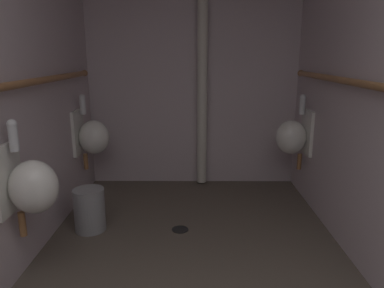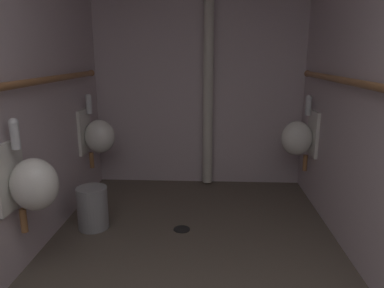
% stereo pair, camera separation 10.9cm
% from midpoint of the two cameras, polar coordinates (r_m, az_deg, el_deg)
% --- Properties ---
extents(floor, '(2.41, 3.87, 0.08)m').
position_cam_midpoint_polar(floor, '(2.58, 0.88, -21.00)').
color(floor, brown).
rests_on(floor, ground).
extents(wall_back, '(2.41, 0.06, 2.58)m').
position_cam_midpoint_polar(wall_back, '(4.02, 1.92, 11.85)').
color(wall_back, beige).
rests_on(wall_back, ground).
extents(urinal_left_mid, '(0.32, 0.30, 0.76)m').
position_cam_midpoint_polar(urinal_left_mid, '(2.48, -22.96, -5.67)').
color(urinal_left_mid, silver).
extents(urinal_left_far, '(0.32, 0.30, 0.76)m').
position_cam_midpoint_polar(urinal_left_far, '(3.72, -13.89, 1.35)').
color(urinal_left_far, silver).
extents(urinal_right_mid, '(0.32, 0.30, 0.76)m').
position_cam_midpoint_polar(urinal_right_mid, '(3.69, 17.38, 1.03)').
color(urinal_right_mid, silver).
extents(supply_pipe_left, '(0.06, 3.10, 0.06)m').
position_cam_midpoint_polar(supply_pipe_left, '(2.45, -25.52, 8.35)').
color(supply_pipe_left, '#936038').
extents(supply_pipe_right, '(0.06, 3.16, 0.06)m').
position_cam_midpoint_polar(supply_pipe_right, '(2.37, 28.52, 7.88)').
color(supply_pipe_right, '#936038').
extents(standpipe_back_wall, '(0.11, 0.11, 2.53)m').
position_cam_midpoint_polar(standpipe_back_wall, '(3.91, 3.42, 11.77)').
color(standpipe_back_wall, beige).
rests_on(standpipe_back_wall, ground).
extents(floor_drain, '(0.14, 0.14, 0.01)m').
position_cam_midpoint_polar(floor_drain, '(3.13, -0.61, -13.30)').
color(floor_drain, black).
rests_on(floor_drain, ground).
extents(waste_bin, '(0.25, 0.25, 0.36)m').
position_cam_midpoint_polar(waste_bin, '(3.19, -14.48, -9.76)').
color(waste_bin, gray).
rests_on(waste_bin, ground).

